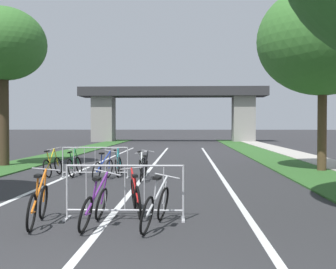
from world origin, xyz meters
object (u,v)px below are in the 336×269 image
at_px(bicycle_silver_2, 156,207).
at_px(bicycle_blue_4, 103,169).
at_px(crowd_barrier_nearest, 125,193).
at_px(crowd_barrier_second, 95,162).
at_px(bicycle_red_1, 136,196).
at_px(bicycle_teal_7, 119,165).
at_px(bicycle_yellow_5, 53,166).
at_px(tree_right_pine_far, 323,40).
at_px(bicycle_orange_0, 38,205).
at_px(tree_left_oak_near, 3,45).
at_px(bicycle_purple_3, 94,207).
at_px(bicycle_white_6, 143,166).
at_px(bicycle_black_9, 144,169).
at_px(bicycle_green_8, 75,166).

height_order(bicycle_silver_2, bicycle_blue_4, bicycle_blue_4).
distance_m(crowd_barrier_nearest, crowd_barrier_second, 6.56).
height_order(bicycle_red_1, bicycle_teal_7, bicycle_teal_7).
bearing_deg(bicycle_blue_4, bicycle_yellow_5, 168.21).
xyz_separation_m(tree_right_pine_far, bicycle_teal_7, (-7.63, -1.66, -4.68)).
bearing_deg(crowd_barrier_second, bicycle_orange_0, -86.17).
height_order(tree_left_oak_near, crowd_barrier_second, tree_left_oak_near).
relative_size(bicycle_red_1, bicycle_purple_3, 1.07).
height_order(bicycle_silver_2, bicycle_white_6, bicycle_silver_2).
height_order(bicycle_blue_4, bicycle_yellow_5, bicycle_yellow_5).
bearing_deg(tree_left_oak_near, bicycle_purple_3, -59.09).
bearing_deg(bicycle_purple_3, crowd_barrier_nearest, 54.72).
relative_size(crowd_barrier_second, bicycle_orange_0, 1.38).
bearing_deg(bicycle_orange_0, bicycle_yellow_5, 97.72).
relative_size(tree_right_pine_far, bicycle_black_9, 4.30).
xyz_separation_m(bicycle_silver_2, bicycle_blue_4, (-2.21, 6.35, -0.01)).
bearing_deg(bicycle_white_6, bicycle_yellow_5, -176.20).
relative_size(bicycle_red_1, bicycle_silver_2, 1.00).
relative_size(crowd_barrier_nearest, crowd_barrier_second, 1.00).
relative_size(bicycle_purple_3, bicycle_green_8, 0.97).
distance_m(bicycle_purple_3, bicycle_green_8, 7.62).
height_order(crowd_barrier_second, bicycle_white_6, crowd_barrier_second).
bearing_deg(bicycle_orange_0, bicycle_silver_2, -10.65).
bearing_deg(bicycle_blue_4, bicycle_purple_3, -68.10).
xyz_separation_m(bicycle_purple_3, bicycle_teal_7, (-0.78, 7.42, 0.01)).
bearing_deg(bicycle_black_9, bicycle_green_8, 158.94).
xyz_separation_m(bicycle_white_6, bicycle_teal_7, (-0.86, 0.02, 0.01)).
distance_m(bicycle_purple_3, bicycle_black_9, 6.25).
bearing_deg(bicycle_purple_3, bicycle_white_6, 93.33).
bearing_deg(bicycle_green_8, bicycle_silver_2, -63.69).
relative_size(crowd_barrier_second, bicycle_purple_3, 1.43).
height_order(tree_right_pine_far, bicycle_teal_7, tree_right_pine_far).
bearing_deg(crowd_barrier_second, bicycle_black_9, -18.70).
bearing_deg(bicycle_yellow_5, bicycle_silver_2, -55.41).
bearing_deg(bicycle_black_9, crowd_barrier_second, 161.96).
distance_m(bicycle_purple_3, bicycle_white_6, 7.40).
xyz_separation_m(crowd_barrier_second, bicycle_white_6, (1.56, 0.57, -0.17)).
relative_size(bicycle_silver_2, bicycle_green_8, 1.04).
bearing_deg(bicycle_teal_7, bicycle_blue_4, -109.36).
bearing_deg(bicycle_orange_0, crowd_barrier_second, 85.57).
height_order(bicycle_silver_2, bicycle_teal_7, bicycle_teal_7).
bearing_deg(tree_left_oak_near, bicycle_orange_0, -63.29).
height_order(tree_left_oak_near, bicycle_green_8, tree_left_oak_near).
xyz_separation_m(tree_right_pine_far, bicycle_purple_3, (-6.85, -9.08, -4.69)).
bearing_deg(tree_left_oak_near, bicycle_silver_2, -54.96).
distance_m(bicycle_purple_3, bicycle_blue_4, 6.43).
xyz_separation_m(crowd_barrier_second, bicycle_teal_7, (0.71, 0.59, -0.15)).
bearing_deg(bicycle_white_6, bicycle_purple_3, -90.64).
relative_size(bicycle_blue_4, bicycle_teal_7, 0.98).
distance_m(crowd_barrier_nearest, bicycle_purple_3, 0.75).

